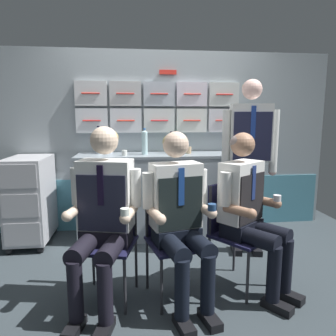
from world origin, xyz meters
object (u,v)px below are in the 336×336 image
object	(u,v)px
folding_chair_by_counter	(232,223)
espresso_cup_small	(124,153)
crew_member_by_counter	(250,206)
water_bottle_clear	(99,141)
crew_member_standing	(250,151)
folding_chair_right	(172,228)
crew_member_right	(180,211)
service_trolley	(30,198)
crew_member_left	(103,209)
folding_chair_left	(110,229)

from	to	relation	value
folding_chair_by_counter	espresso_cup_small	distance (m)	1.44
crew_member_by_counter	water_bottle_clear	bearing A→B (deg)	132.92
crew_member_standing	water_bottle_clear	distance (m)	1.67
crew_member_by_counter	espresso_cup_small	world-z (taller)	crew_member_by_counter
crew_member_by_counter	water_bottle_clear	distance (m)	1.92
folding_chair_right	crew_member_right	distance (m)	0.24
water_bottle_clear	folding_chair_right	bearing A→B (deg)	-62.85
service_trolley	espresso_cup_small	distance (m)	1.13
crew_member_left	espresso_cup_small	xyz separation A→B (m)	(0.13, 1.23, 0.26)
crew_member_by_counter	water_bottle_clear	world-z (taller)	water_bottle_clear
folding_chair_left	espresso_cup_small	bearing A→B (deg)	85.01
crew_member_right	water_bottle_clear	distance (m)	1.69
service_trolley	crew_member_right	bearing A→B (deg)	-41.33
crew_member_by_counter	espresso_cup_small	xyz separation A→B (m)	(-0.98, 1.16, 0.30)
crew_member_left	folding_chair_by_counter	distance (m)	1.06
crew_member_standing	water_bottle_clear	bearing A→B (deg)	156.13
folding_chair_right	crew_member_by_counter	distance (m)	0.63
espresso_cup_small	crew_member_right	bearing A→B (deg)	-71.63
crew_member_by_counter	crew_member_standing	xyz separation A→B (m)	(0.25, 0.70, 0.35)
folding_chair_right	crew_member_right	bearing A→B (deg)	-76.62
water_bottle_clear	crew_member_right	bearing A→B (deg)	-64.18
folding_chair_right	espresso_cup_small	size ratio (longest dim) A/B	14.15
crew_member_left	folding_chair_right	xyz separation A→B (m)	(0.51, 0.12, -0.21)
water_bottle_clear	espresso_cup_small	xyz separation A→B (m)	(0.29, -0.21, -0.12)
folding_chair_left	crew_member_left	xyz separation A→B (m)	(-0.04, -0.15, 0.21)
water_bottle_clear	service_trolley	bearing A→B (deg)	-164.14
service_trolley	crew_member_left	size ratio (longest dim) A/B	0.73
folding_chair_by_counter	espresso_cup_small	size ratio (longest dim) A/B	14.15
service_trolley	water_bottle_clear	world-z (taller)	water_bottle_clear
water_bottle_clear	crew_member_left	bearing A→B (deg)	-83.53
crew_member_left	folding_chair_right	distance (m)	0.57
folding_chair_by_counter	water_bottle_clear	world-z (taller)	water_bottle_clear
service_trolley	crew_member_standing	xyz separation A→B (m)	(2.26, -0.47, 0.53)
service_trolley	folding_chair_right	xyz separation A→B (m)	(1.40, -1.11, 0.01)
service_trolley	folding_chair_left	size ratio (longest dim) A/B	1.14
folding_chair_right	folding_chair_left	bearing A→B (deg)	176.21
crew_member_left	crew_member_standing	bearing A→B (deg)	29.10
crew_member_left	crew_member_right	xyz separation A→B (m)	(0.55, -0.03, -0.03)
folding_chair_right	espresso_cup_small	world-z (taller)	espresso_cup_small
crew_member_right	folding_chair_by_counter	size ratio (longest dim) A/B	1.51
folding_chair_left	crew_member_by_counter	xyz separation A→B (m)	(1.08, -0.09, 0.18)
folding_chair_right	water_bottle_clear	xyz separation A→B (m)	(-0.68, 1.32, 0.59)
crew_member_by_counter	crew_member_right	bearing A→B (deg)	-170.09
service_trolley	crew_member_standing	bearing A→B (deg)	-11.78
crew_member_by_counter	folding_chair_right	bearing A→B (deg)	174.65
folding_chair_left	folding_chair_by_counter	xyz separation A→B (m)	(0.98, 0.04, 0.00)
water_bottle_clear	espresso_cup_small	world-z (taller)	water_bottle_clear
service_trolley	folding_chair_by_counter	size ratio (longest dim) A/B	1.14
crew_member_right	espresso_cup_small	size ratio (longest dim) A/B	21.43
folding_chair_by_counter	water_bottle_clear	size ratio (longest dim) A/B	2.65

